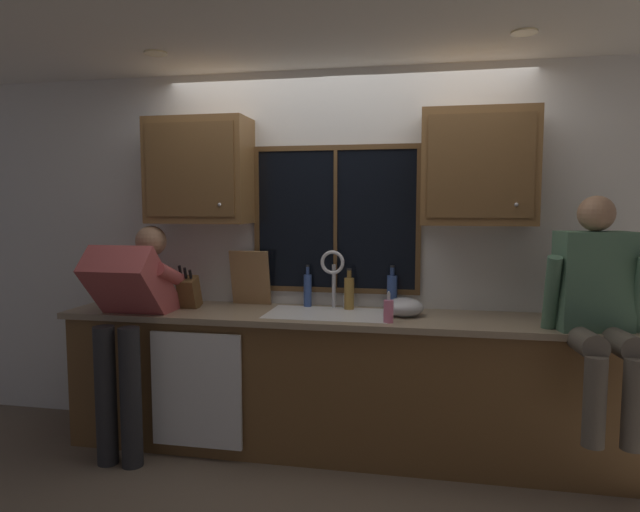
{
  "coord_description": "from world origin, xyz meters",
  "views": [
    {
      "loc": [
        0.57,
        -3.78,
        1.63
      ],
      "look_at": [
        -0.11,
        -0.3,
        1.3
      ],
      "focal_mm": 30.88,
      "sensor_mm": 36.0,
      "label": 1
    }
  ],
  "objects_px": {
    "person_standing": "(131,313)",
    "bottle_tall_clear": "(349,293)",
    "knife_block": "(189,293)",
    "mixing_bowl": "(404,307)",
    "bottle_green_glass": "(308,289)",
    "cutting_board": "(250,278)",
    "bottle_amber_small": "(392,291)",
    "person_sitting_on_counter": "(598,301)",
    "soap_dispenser": "(388,311)"
  },
  "relations": [
    {
      "from": "cutting_board",
      "to": "bottle_tall_clear",
      "type": "distance_m",
      "value": 0.72
    },
    {
      "from": "mixing_bowl",
      "to": "bottle_amber_small",
      "type": "xyz_separation_m",
      "value": [
        -0.09,
        0.21,
        0.07
      ]
    },
    {
      "from": "knife_block",
      "to": "person_standing",
      "type": "bearing_deg",
      "value": -133.85
    },
    {
      "from": "person_standing",
      "to": "bottle_green_glass",
      "type": "distance_m",
      "value": 1.18
    },
    {
      "from": "cutting_board",
      "to": "bottle_tall_clear",
      "type": "xyz_separation_m",
      "value": [
        0.71,
        -0.03,
        -0.08
      ]
    },
    {
      "from": "bottle_tall_clear",
      "to": "person_standing",
      "type": "bearing_deg",
      "value": -161.5
    },
    {
      "from": "person_sitting_on_counter",
      "to": "bottle_amber_small",
      "type": "bearing_deg",
      "value": 156.31
    },
    {
      "from": "mixing_bowl",
      "to": "bottle_green_glass",
      "type": "distance_m",
      "value": 0.7
    },
    {
      "from": "mixing_bowl",
      "to": "bottle_tall_clear",
      "type": "height_order",
      "value": "bottle_tall_clear"
    },
    {
      "from": "soap_dispenser",
      "to": "bottle_amber_small",
      "type": "height_order",
      "value": "bottle_amber_small"
    },
    {
      "from": "mixing_bowl",
      "to": "soap_dispenser",
      "type": "xyz_separation_m",
      "value": [
        -0.09,
        -0.22,
        0.02
      ]
    },
    {
      "from": "knife_block",
      "to": "bottle_amber_small",
      "type": "bearing_deg",
      "value": 9.48
    },
    {
      "from": "bottle_green_glass",
      "to": "bottle_tall_clear",
      "type": "height_order",
      "value": "bottle_green_glass"
    },
    {
      "from": "bottle_green_glass",
      "to": "bottle_amber_small",
      "type": "relative_size",
      "value": 0.98
    },
    {
      "from": "person_sitting_on_counter",
      "to": "soap_dispenser",
      "type": "relative_size",
      "value": 6.6
    },
    {
      "from": "cutting_board",
      "to": "mixing_bowl",
      "type": "bearing_deg",
      "value": -9.37
    },
    {
      "from": "knife_block",
      "to": "bottle_green_glass",
      "type": "bearing_deg",
      "value": 15.21
    },
    {
      "from": "soap_dispenser",
      "to": "bottle_amber_small",
      "type": "relative_size",
      "value": 0.64
    },
    {
      "from": "cutting_board",
      "to": "bottle_amber_small",
      "type": "xyz_separation_m",
      "value": [
        1.0,
        0.03,
        -0.07
      ]
    },
    {
      "from": "person_standing",
      "to": "mixing_bowl",
      "type": "distance_m",
      "value": 1.76
    },
    {
      "from": "knife_block",
      "to": "soap_dispenser",
      "type": "height_order",
      "value": "knife_block"
    },
    {
      "from": "knife_block",
      "to": "mixing_bowl",
      "type": "relative_size",
      "value": 1.31
    },
    {
      "from": "person_standing",
      "to": "cutting_board",
      "type": "xyz_separation_m",
      "value": [
        0.65,
        0.49,
        0.18
      ]
    },
    {
      "from": "bottle_amber_small",
      "to": "cutting_board",
      "type": "bearing_deg",
      "value": -178.53
    },
    {
      "from": "mixing_bowl",
      "to": "bottle_green_glass",
      "type": "bearing_deg",
      "value": 164.27
    },
    {
      "from": "person_sitting_on_counter",
      "to": "bottle_tall_clear",
      "type": "height_order",
      "value": "person_sitting_on_counter"
    },
    {
      "from": "bottle_green_glass",
      "to": "bottle_amber_small",
      "type": "distance_m",
      "value": 0.58
    },
    {
      "from": "person_sitting_on_counter",
      "to": "soap_dispenser",
      "type": "height_order",
      "value": "person_sitting_on_counter"
    },
    {
      "from": "person_sitting_on_counter",
      "to": "bottle_green_glass",
      "type": "distance_m",
      "value": 1.8
    },
    {
      "from": "mixing_bowl",
      "to": "bottle_green_glass",
      "type": "height_order",
      "value": "bottle_green_glass"
    },
    {
      "from": "knife_block",
      "to": "person_sitting_on_counter",
      "type": "bearing_deg",
      "value": -6.26
    },
    {
      "from": "knife_block",
      "to": "bottle_green_glass",
      "type": "xyz_separation_m",
      "value": [
        0.78,
        0.21,
        0.01
      ]
    },
    {
      "from": "bottle_tall_clear",
      "to": "knife_block",
      "type": "bearing_deg",
      "value": -171.16
    },
    {
      "from": "mixing_bowl",
      "to": "bottle_green_glass",
      "type": "xyz_separation_m",
      "value": [
        -0.68,
        0.19,
        0.07
      ]
    },
    {
      "from": "mixing_bowl",
      "to": "soap_dispenser",
      "type": "distance_m",
      "value": 0.24
    },
    {
      "from": "person_standing",
      "to": "bottle_tall_clear",
      "type": "relative_size",
      "value": 5.3
    },
    {
      "from": "cutting_board",
      "to": "bottle_amber_small",
      "type": "height_order",
      "value": "cutting_board"
    },
    {
      "from": "bottle_green_glass",
      "to": "bottle_tall_clear",
      "type": "relative_size",
      "value": 1.05
    },
    {
      "from": "person_standing",
      "to": "bottle_amber_small",
      "type": "distance_m",
      "value": 1.72
    },
    {
      "from": "bottle_tall_clear",
      "to": "bottle_amber_small",
      "type": "xyz_separation_m",
      "value": [
        0.29,
        0.06,
        0.01
      ]
    },
    {
      "from": "knife_block",
      "to": "mixing_bowl",
      "type": "bearing_deg",
      "value": 0.92
    },
    {
      "from": "knife_block",
      "to": "bottle_amber_small",
      "type": "xyz_separation_m",
      "value": [
        1.37,
        0.23,
        0.02
      ]
    },
    {
      "from": "soap_dispenser",
      "to": "person_standing",
      "type": "bearing_deg",
      "value": -177.02
    },
    {
      "from": "bottle_tall_clear",
      "to": "cutting_board",
      "type": "bearing_deg",
      "value": 177.22
    },
    {
      "from": "knife_block",
      "to": "soap_dispenser",
      "type": "xyz_separation_m",
      "value": [
        1.37,
        -0.2,
        -0.04
      ]
    },
    {
      "from": "person_standing",
      "to": "bottle_green_glass",
      "type": "relative_size",
      "value": 5.07
    },
    {
      "from": "mixing_bowl",
      "to": "knife_block",
      "type": "bearing_deg",
      "value": -179.08
    },
    {
      "from": "mixing_bowl",
      "to": "soap_dispenser",
      "type": "height_order",
      "value": "soap_dispenser"
    },
    {
      "from": "person_standing",
      "to": "soap_dispenser",
      "type": "xyz_separation_m",
      "value": [
        1.65,
        0.09,
        0.06
      ]
    },
    {
      "from": "person_standing",
      "to": "soap_dispenser",
      "type": "bearing_deg",
      "value": 2.98
    }
  ]
}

